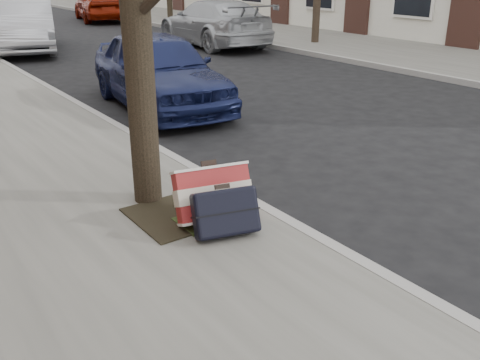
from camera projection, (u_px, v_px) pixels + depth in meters
ground at (421, 217)px, 5.21m from camera, size 120.00×120.00×0.00m
far_sidewalk at (224, 26)px, 20.70m from camera, size 4.00×70.00×0.12m
dirt_patch at (180, 214)px, 4.98m from camera, size 0.85×0.85×0.02m
suitcase_red at (213, 194)px, 4.79m from camera, size 0.74×0.52×0.52m
suitcase_navy at (225, 212)px, 4.54m from camera, size 0.63×0.46×0.44m
car_near_front at (159, 70)px, 8.96m from camera, size 1.99×3.91×1.28m
car_near_mid at (24, 23)px, 14.92m from camera, size 2.81×4.80×1.50m
car_far_front at (213, 23)px, 15.89m from camera, size 2.26×4.75×1.34m
car_far_back at (100, 3)px, 22.81m from camera, size 2.67×4.65×1.49m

